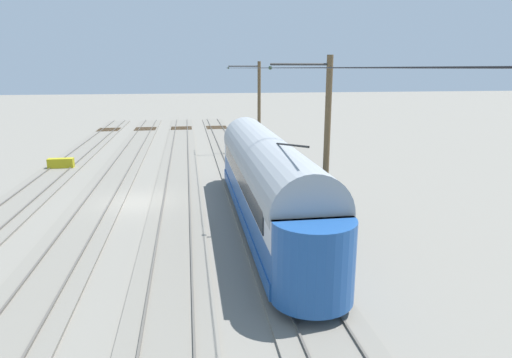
% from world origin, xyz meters
% --- Properties ---
extents(ground_plane, '(220.00, 220.00, 0.00)m').
position_xyz_m(ground_plane, '(0.00, 0.00, 0.00)').
color(ground_plane, gray).
extents(track_streetcar_siding, '(2.80, 80.00, 0.18)m').
position_xyz_m(track_streetcar_siding, '(-6.46, -0.31, 0.05)').
color(track_streetcar_siding, slate).
rests_on(track_streetcar_siding, ground).
extents(track_adjacent_siding, '(2.80, 80.00, 0.18)m').
position_xyz_m(track_adjacent_siding, '(-2.15, -0.31, 0.05)').
color(track_adjacent_siding, slate).
rests_on(track_adjacent_siding, ground).
extents(track_third_siding, '(2.80, 80.00, 0.18)m').
position_xyz_m(track_third_siding, '(2.15, -0.31, 0.05)').
color(track_third_siding, slate).
rests_on(track_third_siding, ground).
extents(track_outer_siding, '(2.80, 80.00, 0.18)m').
position_xyz_m(track_outer_siding, '(6.46, -0.31, 0.05)').
color(track_outer_siding, slate).
rests_on(track_outer_siding, ground).
extents(vintage_streetcar, '(2.65, 18.30, 4.83)m').
position_xyz_m(vintage_streetcar, '(-6.46, 4.58, 2.27)').
color(vintage_streetcar, '#1E4C93').
rests_on(vintage_streetcar, ground).
extents(catenary_pole_foreground, '(2.84, 0.28, 7.82)m').
position_xyz_m(catenary_pole_foreground, '(-9.01, -13.76, 4.08)').
color(catenary_pole_foreground, brown).
rests_on(catenary_pole_foreground, ground).
extents(catenary_pole_mid_near, '(2.84, 0.28, 7.82)m').
position_xyz_m(catenary_pole_mid_near, '(-9.01, 5.33, 4.08)').
color(catenary_pole_mid_near, brown).
rests_on(catenary_pole_mid_near, ground).
extents(overhead_wire_run, '(2.63, 42.18, 0.18)m').
position_xyz_m(overhead_wire_run, '(-6.51, 4.60, 7.28)').
color(overhead_wire_run, black).
rests_on(overhead_wire_run, ground).
extents(track_end_bumper, '(1.80, 0.60, 0.80)m').
position_xyz_m(track_end_bumper, '(6.46, -9.54, 0.40)').
color(track_end_bumper, '#B2A519').
rests_on(track_end_bumper, ground).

